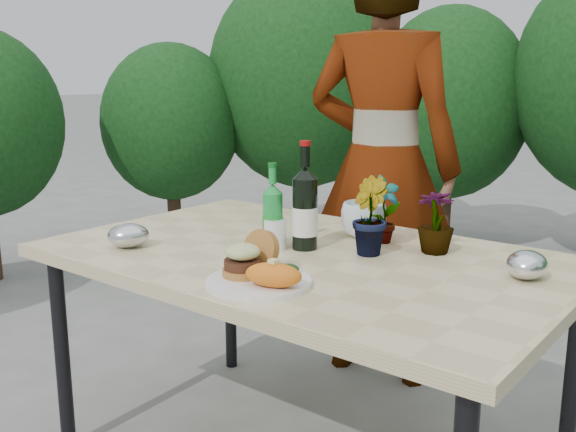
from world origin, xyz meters
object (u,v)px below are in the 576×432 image
Objects in this scene: wine_bottle at (305,210)px; person at (382,167)px; dinner_plate at (258,282)px; patio_table at (304,270)px.

wine_bottle is 0.19× the size of person.
person is (-0.29, 1.13, 0.16)m from dinner_plate.
patio_table is at bearing 106.56° from dinner_plate.
dinner_plate is at bearing -73.44° from patio_table.
person is at bearing 104.20° from dinner_plate.
dinner_plate is 0.81× the size of wine_bottle.
dinner_plate is 1.18m from person.
wine_bottle is at bearing 108.50° from dinner_plate.
wine_bottle is (-0.12, 0.37, 0.12)m from dinner_plate.
patio_table is 0.87× the size of person.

